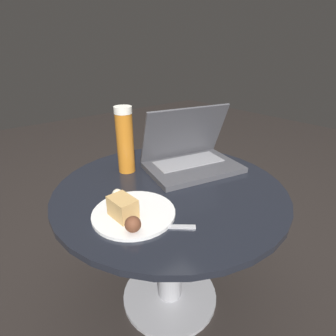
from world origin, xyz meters
The scene contains 6 objects.
ground_plane centered at (0.00, 0.00, 0.00)m, with size 6.00×6.00×0.00m, color black.
table centered at (0.00, 0.00, 0.36)m, with size 0.71×0.71×0.49m.
laptop centered at (0.15, 0.07, 0.53)m, with size 0.36×0.28×0.22m.
beer_glass centered at (-0.04, 0.18, 0.60)m, with size 0.06×0.06×0.23m.
snack_plate centered at (-0.18, -0.06, 0.50)m, with size 0.22×0.22×0.06m.
fork centered at (-0.17, -0.13, 0.49)m, with size 0.16×0.14×0.01m.
Camera 1 is at (-0.47, -0.55, 0.88)m, focal length 28.00 mm.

